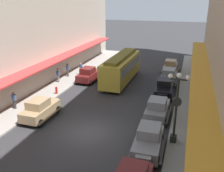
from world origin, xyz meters
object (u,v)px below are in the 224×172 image
Objects in this scene: parked_car_0 at (89,74)px; pedestrian_4 at (195,146)px; parked_car_4 at (40,109)px; lamp_post_with_clock at (176,105)px; streetcar at (121,67)px; parked_car_2 at (171,66)px; parked_car_5 at (164,88)px; parked_car_7 at (157,108)px; pedestrian_3 at (58,75)px; parked_car_3 at (169,76)px; pedestrian_2 at (14,100)px; pedestrian_0 at (81,69)px; parked_car_1 at (148,139)px; fire_hydrant at (56,90)px; pedestrian_1 at (68,70)px.

pedestrian_4 is at bearing -44.98° from parked_car_0.
lamp_post_with_clock reaches higher than parked_car_4.
parked_car_2 is at bearing 48.07° from streetcar.
parked_car_5 is 5.34m from parked_car_7.
parked_car_7 is 14.04m from pedestrian_3.
lamp_post_with_clock is 3.09× the size of pedestrian_4.
parked_car_3 is 2.56× the size of pedestrian_3.
parked_car_3 is 13.44m from lamp_post_with_clock.
parked_car_5 is 14.95m from pedestrian_2.
parked_car_5 is 1.01× the size of parked_car_7.
pedestrian_2 is at bearing -169.35° from parked_car_7.
parked_car_5 reaches higher than pedestrian_2.
parked_car_3 reaches higher than pedestrian_4.
parked_car_7 reaches higher than pedestrian_2.
parked_car_3 is at bearing 1.04° from pedestrian_0.
pedestrian_0 is at bearing 128.51° from parked_car_1.
parked_car_3 is at bearing -87.50° from parked_car_2.
parked_car_1 is 3.00m from lamp_post_with_clock.
fire_hydrant is (-1.51, -5.28, -0.38)m from parked_car_0.
parked_car_7 is at bearing 91.48° from parked_car_1.
parked_car_3 reaches higher than fire_hydrant.
pedestrian_3 is (-12.62, -8.86, 0.07)m from parked_car_2.
pedestrian_0 is (-11.43, -0.21, 0.05)m from parked_car_3.
pedestrian_0 is 1.00× the size of pedestrian_2.
pedestrian_0 is at bearing 92.82° from fire_hydrant.
pedestrian_0 is (-13.10, 12.97, -2.00)m from lamp_post_with_clock.
parked_car_4 is 11.45m from lamp_post_with_clock.
pedestrian_1 is (-14.48, 11.80, -1.97)m from lamp_post_with_clock.
pedestrian_0 is at bearing -178.96° from parked_car_3.
lamp_post_with_clock is at bearing -59.00° from streetcar.
parked_car_2 and parked_car_4 have the same top height.
parked_car_2 reaches higher than pedestrian_3.
streetcar reaches higher than parked_car_1.
parked_car_0 is 1.01× the size of parked_car_3.
parked_car_3 is 11.43m from pedestrian_0.
pedestrian_0 is (-1.87, 1.88, 0.05)m from parked_car_0.
parked_car_5 is 13.05m from pedestrian_1.
lamp_post_with_clock is at bearing -2.43° from parked_car_4.
parked_car_5 is 0.84× the size of lamp_post_with_clock.
pedestrian_2 is (-1.41, -11.71, 0.00)m from pedestrian_0.
parked_car_2 is 5.06m from parked_car_3.
fire_hydrant is 6.25m from pedestrian_1.
pedestrian_4 is (15.88, -13.34, 0.00)m from pedestrian_1.
parked_car_7 is at bearing 120.59° from pedestrian_4.
parked_car_3 is 0.99× the size of parked_car_5.
streetcar is at bearing 56.64° from pedestrian_2.
parked_car_3 is 12.88m from pedestrian_1.
pedestrian_0 is at bearing 134.83° from parked_car_0.
pedestrian_1 is at bearing 89.13° from pedestrian_3.
streetcar is 5.76× the size of pedestrian_4.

